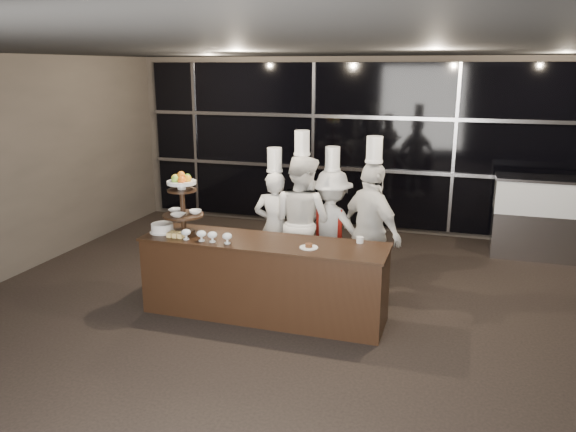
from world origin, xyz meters
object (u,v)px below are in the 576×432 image
(chef_d, at_px, (371,232))
(display_case, at_px, (541,213))
(display_stand, at_px, (182,199))
(chef_c, at_px, (331,227))
(chef_b, at_px, (302,221))
(buffet_counter, at_px, (264,278))
(chef_a, at_px, (275,226))
(layer_cake, at_px, (162,228))

(chef_d, bearing_deg, display_case, 47.96)
(display_stand, bearing_deg, display_case, 37.25)
(chef_c, bearing_deg, chef_b, -149.24)
(buffet_counter, relative_size, chef_a, 1.55)
(chef_a, xyz_separation_m, chef_c, (0.71, 0.21, -0.01))
(display_case, height_order, chef_a, chef_a)
(display_case, height_order, chef_d, chef_d)
(chef_b, bearing_deg, chef_c, 30.76)
(display_stand, distance_m, chef_a, 1.40)
(chef_a, xyz_separation_m, chef_d, (1.30, -0.19, 0.09))
(chef_a, bearing_deg, display_stand, -127.72)
(display_case, relative_size, chef_b, 0.67)
(display_stand, xyz_separation_m, display_case, (4.27, 3.25, -0.65))
(display_stand, xyz_separation_m, chef_a, (0.79, 1.02, -0.54))
(display_stand, height_order, display_case, display_stand)
(display_stand, bearing_deg, chef_b, 41.51)
(buffet_counter, bearing_deg, display_case, 44.80)
(chef_d, bearing_deg, display_stand, -158.29)
(buffet_counter, xyz_separation_m, layer_cake, (-1.26, -0.05, 0.51))
(display_case, bearing_deg, chef_b, -144.46)
(layer_cake, height_order, chef_b, chef_b)
(display_case, bearing_deg, chef_a, -147.40)
(display_case, relative_size, chef_c, 0.74)
(display_stand, height_order, chef_a, chef_a)
(chef_a, distance_m, chef_c, 0.74)
(buffet_counter, height_order, chef_c, chef_c)
(buffet_counter, height_order, layer_cake, layer_cake)
(display_stand, bearing_deg, chef_d, 21.71)
(chef_c, xyz_separation_m, chef_d, (0.59, -0.40, 0.10))
(layer_cake, bearing_deg, chef_c, 35.98)
(layer_cake, height_order, display_case, display_case)
(chef_c, distance_m, chef_d, 0.72)
(display_stand, xyz_separation_m, chef_b, (1.16, 1.02, -0.45))
(layer_cake, bearing_deg, display_case, 36.05)
(display_case, relative_size, chef_d, 0.67)
(buffet_counter, bearing_deg, chef_d, 37.33)
(chef_b, distance_m, chef_c, 0.42)
(buffet_counter, xyz_separation_m, chef_c, (0.50, 1.23, 0.32))
(layer_cake, height_order, chef_d, chef_d)
(display_case, xyz_separation_m, chef_c, (-2.77, -2.02, 0.10))
(layer_cake, distance_m, chef_d, 2.51)
(display_case, relative_size, chef_a, 0.75)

